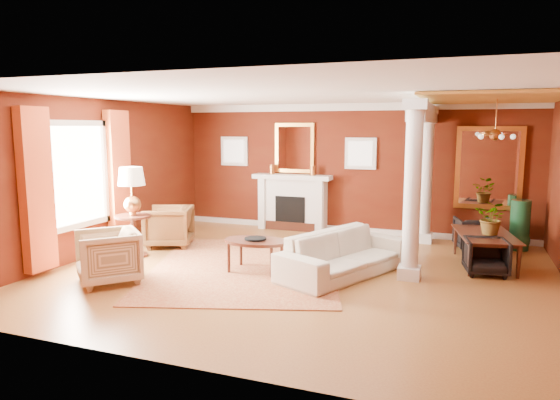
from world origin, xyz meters
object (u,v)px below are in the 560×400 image
at_px(side_table, 132,195).
at_px(dining_table, 487,240).
at_px(coffee_table, 255,243).
at_px(sofa, 344,247).
at_px(armchair_leopard, 169,224).
at_px(armchair_stripe, 108,254).

relative_size(side_table, dining_table, 1.04).
height_order(coffee_table, dining_table, dining_table).
relative_size(sofa, armchair_leopard, 2.69).
relative_size(sofa, coffee_table, 2.24).
bearing_deg(sofa, dining_table, -32.30).
xyz_separation_m(sofa, side_table, (-3.93, -0.20, 0.67)).
xyz_separation_m(sofa, dining_table, (2.18, 1.41, -0.02)).
bearing_deg(dining_table, armchair_stripe, 109.26).
bearing_deg(side_table, coffee_table, -3.03).
xyz_separation_m(side_table, dining_table, (6.10, 1.61, -0.70)).
distance_m(coffee_table, dining_table, 3.99).
bearing_deg(armchair_leopard, side_table, -31.01).
relative_size(coffee_table, side_table, 0.65).
xyz_separation_m(armchair_stripe, side_table, (-0.62, 1.46, 0.69)).
bearing_deg(dining_table, coffee_table, 105.83).
bearing_deg(armchair_stripe, armchair_leopard, 143.64).
xyz_separation_m(armchair_leopard, dining_table, (5.93, 0.70, -0.00)).
distance_m(armchair_leopard, armchair_stripe, 2.41).
bearing_deg(coffee_table, dining_table, 25.80).
bearing_deg(coffee_table, armchair_stripe, -144.84).
xyz_separation_m(sofa, coffee_table, (-1.42, -0.33, 0.02)).
xyz_separation_m(armchair_stripe, coffee_table, (1.89, 1.33, 0.04)).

